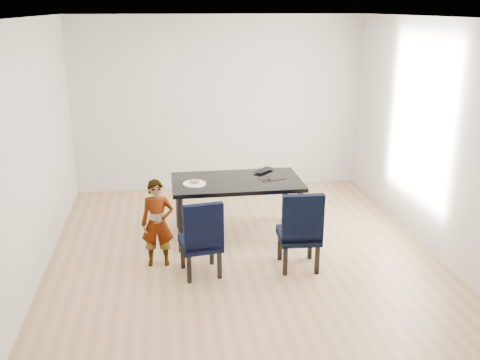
{
  "coord_description": "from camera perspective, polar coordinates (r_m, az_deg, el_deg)",
  "views": [
    {
      "loc": [
        -0.87,
        -5.74,
        2.81
      ],
      "look_at": [
        0.0,
        0.2,
        0.85
      ],
      "focal_mm": 40.0,
      "sensor_mm": 36.0,
      "label": 1
    }
  ],
  "objects": [
    {
      "name": "ceiling",
      "position": [
        5.81,
        0.3,
        17.04
      ],
      "size": [
        4.5,
        5.0,
        0.01
      ],
      "primitive_type": "cube",
      "color": "white",
      "rests_on": "wall_back"
    },
    {
      "name": "plate",
      "position": [
        6.5,
        -4.88,
        -0.42
      ],
      "size": [
        0.36,
        0.36,
        0.02
      ],
      "primitive_type": "cylinder",
      "rotation": [
        0.0,
        0.0,
        0.37
      ],
      "color": "white",
      "rests_on": "dining_table"
    },
    {
      "name": "chair_right",
      "position": [
        5.97,
        6.29,
        -5.17
      ],
      "size": [
        0.47,
        0.49,
        0.93
      ],
      "primitive_type": "cube",
      "rotation": [
        0.0,
        0.0,
        -0.06
      ],
      "color": "black",
      "rests_on": "floor"
    },
    {
      "name": "chair_left",
      "position": [
        5.82,
        -4.28,
        -6.03
      ],
      "size": [
        0.48,
        0.5,
        0.88
      ],
      "primitive_type": "cube",
      "rotation": [
        0.0,
        0.0,
        0.15
      ],
      "color": "black",
      "rests_on": "floor"
    },
    {
      "name": "child",
      "position": [
        6.05,
        -8.79,
        -4.58
      ],
      "size": [
        0.38,
        0.26,
        1.0
      ],
      "primitive_type": "imported",
      "rotation": [
        0.0,
        0.0,
        -0.06
      ],
      "color": "orange",
      "rests_on": "floor"
    },
    {
      "name": "wall_front",
      "position": [
        3.66,
        6.21,
        -5.56
      ],
      "size": [
        4.5,
        0.01,
        2.7
      ],
      "primitive_type": "cube",
      "color": "silver",
      "rests_on": "ground"
    },
    {
      "name": "wall_back",
      "position": [
        8.42,
        -2.3,
        8.07
      ],
      "size": [
        4.5,
        0.01,
        2.7
      ],
      "primitive_type": "cube",
      "color": "silver",
      "rests_on": "ground"
    },
    {
      "name": "wall_left",
      "position": [
        6.08,
        -21.25,
        2.94
      ],
      "size": [
        0.01,
        5.0,
        2.7
      ],
      "primitive_type": "cube",
      "color": "silver",
      "rests_on": "ground"
    },
    {
      "name": "dining_table",
      "position": [
        6.76,
        -0.37,
        -3.05
      ],
      "size": [
        1.6,
        0.9,
        0.75
      ],
      "primitive_type": "cube",
      "color": "black",
      "rests_on": "floor"
    },
    {
      "name": "wall_right",
      "position": [
        6.7,
        19.77,
        4.41
      ],
      "size": [
        0.01,
        5.0,
        2.7
      ],
      "primitive_type": "cube",
      "color": "white",
      "rests_on": "ground"
    },
    {
      "name": "laptop",
      "position": [
        7.01,
        2.22,
        1.09
      ],
      "size": [
        0.37,
        0.37,
        0.03
      ],
      "primitive_type": "imported",
      "rotation": [
        0.0,
        0.0,
        3.93
      ],
      "color": "black",
      "rests_on": "dining_table"
    },
    {
      "name": "floor",
      "position": [
        6.46,
        0.26,
        -7.78
      ],
      "size": [
        4.5,
        5.0,
        0.01
      ],
      "primitive_type": "cube",
      "color": "tan",
      "rests_on": "ground"
    },
    {
      "name": "cable_tangle",
      "position": [
        6.61,
        2.9,
        -0.08
      ],
      "size": [
        0.13,
        0.13,
        0.01
      ],
      "primitive_type": "torus",
      "rotation": [
        0.0,
        0.0,
        -0.02
      ],
      "color": "black",
      "rests_on": "dining_table"
    },
    {
      "name": "sandwich",
      "position": [
        6.48,
        -4.89,
        -0.15
      ],
      "size": [
        0.13,
        0.06,
        0.05
      ],
      "primitive_type": "ellipsoid",
      "rotation": [
        0.0,
        0.0,
        0.01
      ],
      "color": "olive",
      "rests_on": "plate"
    }
  ]
}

